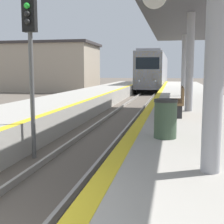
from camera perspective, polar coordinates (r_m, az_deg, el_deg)
The scene contains 6 objects.
train at distance 42.80m, azimuth 7.81°, elevation 7.41°, with size 2.88×23.95×4.63m.
signal_near at distance 8.80m, azimuth -14.71°, elevation 11.35°, with size 0.36×0.31×4.35m.
station_canopy at distance 11.71m, azimuth 14.33°, elevation 17.30°, with size 3.41×20.90×3.67m.
trash_bin at distance 6.83m, azimuth 9.74°, elevation -1.19°, with size 0.51×0.51×0.85m.
bench at distance 10.40m, azimuth 12.06°, elevation 2.11°, with size 0.44×1.77×0.92m.
station_building at distance 38.45m, azimuth -11.26°, elevation 8.07°, with size 11.10×7.61×5.68m.
Camera 1 is at (2.56, -2.52, 2.44)m, focal length 50.00 mm.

